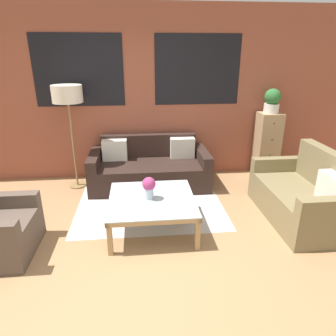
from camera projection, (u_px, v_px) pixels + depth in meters
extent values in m
plane|color=#9E754C|center=(147.00, 258.00, 3.21)|extent=(16.00, 16.00, 0.00)
cube|color=brown|center=(140.00, 95.00, 4.97)|extent=(8.40, 0.08, 2.80)
cube|color=black|center=(79.00, 71.00, 4.70)|extent=(1.40, 0.01, 1.10)
cube|color=black|center=(198.00, 70.00, 4.87)|extent=(1.40, 0.01, 1.10)
cube|color=#BCB7B2|center=(150.00, 205.00, 4.33)|extent=(2.07, 1.58, 0.00)
cube|color=black|center=(150.00, 176.00, 4.84)|extent=(1.58, 0.72, 0.40)
cube|color=black|center=(149.00, 156.00, 5.18)|extent=(1.58, 0.16, 0.78)
cube|color=black|center=(95.00, 171.00, 4.80)|extent=(0.16, 0.88, 0.58)
cube|color=black|center=(202.00, 167.00, 4.96)|extent=(0.16, 0.88, 0.58)
cube|color=silver|center=(115.00, 150.00, 4.91)|extent=(0.40, 0.16, 0.34)
cube|color=beige|center=(182.00, 148.00, 5.02)|extent=(0.40, 0.16, 0.34)
cube|color=olive|center=(292.00, 204.00, 3.92)|extent=(0.64, 1.19, 0.42)
cube|color=olive|center=(324.00, 185.00, 3.87)|extent=(0.16, 1.19, 0.92)
cube|color=olive|center=(277.00, 177.00, 4.51)|extent=(0.80, 0.14, 0.62)
cube|color=olive|center=(330.00, 224.00, 3.28)|extent=(0.80, 0.14, 0.62)
cube|color=silver|center=(332.00, 189.00, 3.46)|extent=(0.16, 0.40, 0.34)
cube|color=brown|center=(3.00, 237.00, 3.24)|extent=(0.64, 0.52, 0.40)
cube|color=brown|center=(6.00, 215.00, 3.51)|extent=(0.80, 0.14, 0.56)
cube|color=silver|center=(152.00, 199.00, 3.62)|extent=(1.03, 1.03, 0.01)
cube|color=tan|center=(154.00, 222.00, 3.17)|extent=(1.03, 0.05, 0.05)
cube|color=tan|center=(150.00, 184.00, 4.08)|extent=(1.03, 0.05, 0.05)
cube|color=tan|center=(111.00, 203.00, 3.58)|extent=(0.05, 1.03, 0.05)
cube|color=tan|center=(192.00, 199.00, 3.67)|extent=(0.05, 1.03, 0.05)
cube|color=tan|center=(110.00, 238.00, 3.20)|extent=(0.06, 0.05, 0.41)
cube|color=tan|center=(198.00, 233.00, 3.29)|extent=(0.05, 0.05, 0.41)
cube|color=tan|center=(115.00, 198.00, 4.09)|extent=(0.06, 0.06, 0.41)
cube|color=tan|center=(185.00, 195.00, 4.18)|extent=(0.05, 0.06, 0.41)
cylinder|color=olive|center=(78.00, 185.00, 4.97)|extent=(0.28, 0.28, 0.02)
cylinder|color=olive|center=(73.00, 146.00, 4.72)|extent=(0.03, 0.03, 1.35)
cylinder|color=beige|center=(67.00, 94.00, 4.43)|extent=(0.45, 0.45, 0.26)
cube|color=tan|center=(267.00, 145.00, 5.24)|extent=(0.38, 0.36, 1.12)
sphere|color=#38332D|center=(274.00, 123.00, 4.92)|extent=(0.02, 0.02, 0.02)
sphere|color=#38332D|center=(272.00, 140.00, 5.02)|extent=(0.02, 0.02, 0.02)
sphere|color=#38332D|center=(270.00, 156.00, 5.12)|extent=(0.02, 0.02, 0.02)
sphere|color=#38332D|center=(268.00, 171.00, 5.22)|extent=(0.02, 0.02, 0.02)
cylinder|color=silver|center=(271.00, 108.00, 5.01)|extent=(0.25, 0.25, 0.15)
sphere|color=#2D6B33|center=(273.00, 97.00, 4.94)|extent=(0.27, 0.27, 0.27)
cylinder|color=#ADBCC6|center=(149.00, 193.00, 3.58)|extent=(0.11, 0.11, 0.14)
sphere|color=#9E3366|center=(149.00, 184.00, 3.54)|extent=(0.16, 0.16, 0.16)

